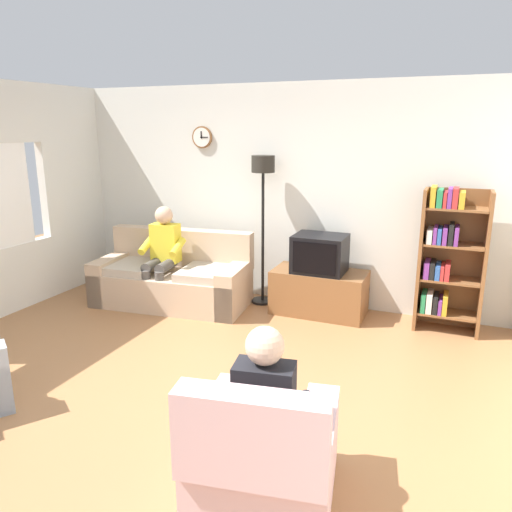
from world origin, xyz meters
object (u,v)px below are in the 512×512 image
(bookshelf, at_px, (447,256))
(person_in_right_armchair, at_px, (267,403))
(couch, at_px, (173,279))
(tv_stand, at_px, (319,292))
(person_on_couch, at_px, (162,251))
(tv, at_px, (320,254))
(floor_lamp, at_px, (263,189))
(armchair_near_bookshelf, at_px, (264,459))

(bookshelf, relative_size, person_in_right_armchair, 1.41)
(couch, bearing_deg, person_in_right_armchair, -49.13)
(couch, bearing_deg, bookshelf, 7.66)
(couch, distance_m, tv_stand, 1.84)
(couch, relative_size, person_on_couch, 1.60)
(bookshelf, distance_m, person_in_right_armchair, 3.24)
(tv, height_order, floor_lamp, floor_lamp)
(couch, relative_size, armchair_near_bookshelf, 1.98)
(floor_lamp, relative_size, person_in_right_armchair, 1.65)
(bookshelf, relative_size, person_on_couch, 1.27)
(person_in_right_armchair, bearing_deg, person_on_couch, 132.92)
(person_in_right_armchair, bearing_deg, tv_stand, 99.69)
(tv, distance_m, person_in_right_armchair, 3.07)
(couch, bearing_deg, tv, 10.63)
(tv_stand, distance_m, person_in_right_armchair, 3.11)
(tv, height_order, armchair_near_bookshelf, tv)
(tv_stand, distance_m, floor_lamp, 1.42)
(couch, height_order, armchair_near_bookshelf, same)
(tv_stand, xyz_separation_m, floor_lamp, (-0.77, 0.10, 1.19))
(bookshelf, xyz_separation_m, person_on_couch, (-3.26, -0.54, -0.13))
(tv, bearing_deg, couch, -169.37)
(couch, distance_m, armchair_near_bookshelf, 3.63)
(floor_lamp, xyz_separation_m, person_on_couch, (-1.11, -0.57, -0.75))
(couch, relative_size, bookshelf, 1.26)
(floor_lamp, bearing_deg, tv, -9.14)
(floor_lamp, bearing_deg, person_in_right_armchair, -67.75)
(tv_stand, distance_m, armchair_near_bookshelf, 3.18)
(tv_stand, height_order, person_in_right_armchair, person_in_right_armchair)
(tv_stand, distance_m, person_on_couch, 1.98)
(armchair_near_bookshelf, relative_size, person_on_couch, 0.81)
(tv_stand, xyz_separation_m, bookshelf, (1.39, 0.07, 0.57))
(couch, bearing_deg, floor_lamp, 24.02)
(couch, distance_m, floor_lamp, 1.61)
(bookshelf, xyz_separation_m, person_in_right_armchair, (-0.87, -3.11, -0.22))
(floor_lamp, distance_m, person_in_right_armchair, 3.50)
(bookshelf, height_order, armchair_near_bookshelf, bookshelf)
(floor_lamp, relative_size, armchair_near_bookshelf, 1.85)
(tv, relative_size, bookshelf, 0.38)
(tv_stand, bearing_deg, armchair_near_bookshelf, -80.31)
(tv, xyz_separation_m, person_on_couch, (-1.88, -0.45, -0.05))
(couch, xyz_separation_m, floor_lamp, (1.04, 0.46, 1.14))
(person_on_couch, bearing_deg, couch, 56.62)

